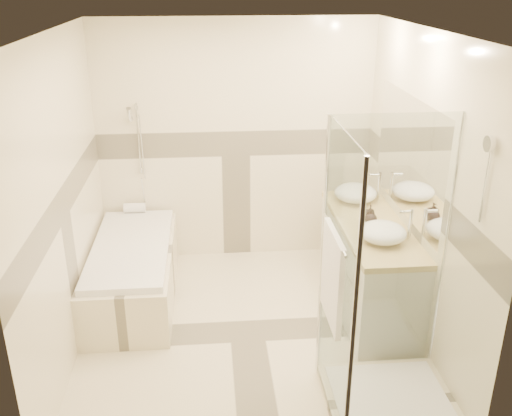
{
  "coord_description": "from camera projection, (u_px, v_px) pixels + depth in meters",
  "views": [
    {
      "loc": [
        -0.28,
        -4.15,
        2.88
      ],
      "look_at": [
        0.1,
        0.25,
        1.05
      ],
      "focal_mm": 40.0,
      "sensor_mm": 36.0,
      "label": 1
    }
  ],
  "objects": [
    {
      "name": "room",
      "position": [
        253.0,
        195.0,
        4.48
      ],
      "size": [
        2.82,
        3.02,
        2.52
      ],
      "color": "beige",
      "rests_on": "ground"
    },
    {
      "name": "bathtub",
      "position": [
        133.0,
        269.0,
        5.34
      ],
      "size": [
        0.75,
        1.7,
        0.56
      ],
      "color": "beige",
      "rests_on": "ground"
    },
    {
      "name": "vanity",
      "position": [
        368.0,
        266.0,
        5.15
      ],
      "size": [
        0.58,
        1.62,
        0.85
      ],
      "color": "silver",
      "rests_on": "ground"
    },
    {
      "name": "shower_enclosure",
      "position": [
        377.0,
        345.0,
        3.92
      ],
      "size": [
        0.96,
        0.93,
        2.04
      ],
      "color": "beige",
      "rests_on": "ground"
    },
    {
      "name": "vessel_sink_near",
      "position": [
        356.0,
        193.0,
        5.43
      ],
      "size": [
        0.4,
        0.4,
        0.16
      ],
      "primitive_type": "ellipsoid",
      "color": "white",
      "rests_on": "vanity"
    },
    {
      "name": "vessel_sink_far",
      "position": [
        383.0,
        232.0,
        4.62
      ],
      "size": [
        0.39,
        0.39,
        0.15
      ],
      "primitive_type": "ellipsoid",
      "color": "white",
      "rests_on": "vanity"
    },
    {
      "name": "faucet_near",
      "position": [
        378.0,
        184.0,
        5.42
      ],
      "size": [
        0.11,
        0.03,
        0.28
      ],
      "color": "silver",
      "rests_on": "vanity"
    },
    {
      "name": "faucet_far",
      "position": [
        410.0,
        222.0,
        4.61
      ],
      "size": [
        0.11,
        0.03,
        0.27
      ],
      "color": "silver",
      "rests_on": "vanity"
    },
    {
      "name": "amenity_bottle_a",
      "position": [
        370.0,
        214.0,
        4.97
      ],
      "size": [
        0.09,
        0.09,
        0.16
      ],
      "primitive_type": "imported",
      "rotation": [
        0.0,
        0.0,
        -0.21
      ],
      "color": "black",
      "rests_on": "vanity"
    },
    {
      "name": "amenity_bottle_b",
      "position": [
        371.0,
        216.0,
        4.94
      ],
      "size": [
        0.12,
        0.12,
        0.14
      ],
      "primitive_type": "imported",
      "rotation": [
        0.0,
        0.0,
        -0.11
      ],
      "color": "black",
      "rests_on": "vanity"
    },
    {
      "name": "folded_towels",
      "position": [
        352.0,
        193.0,
        5.57
      ],
      "size": [
        0.17,
        0.25,
        0.07
      ],
      "primitive_type": "cube",
      "rotation": [
        0.0,
        0.0,
        0.13
      ],
      "color": "white",
      "rests_on": "vanity"
    },
    {
      "name": "rolled_towel",
      "position": [
        135.0,
        208.0,
        5.93
      ],
      "size": [
        0.22,
        0.1,
        0.1
      ],
      "primitive_type": "cylinder",
      "rotation": [
        0.0,
        1.57,
        0.0
      ],
      "color": "white",
      "rests_on": "bathtub"
    }
  ]
}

